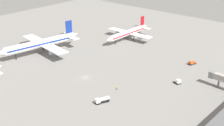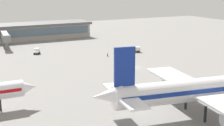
{
  "view_description": "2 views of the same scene",
  "coord_description": "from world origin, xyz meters",
  "px_view_note": "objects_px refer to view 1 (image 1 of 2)",
  "views": [
    {
      "loc": [
        -101.87,
        -105.47,
        68.48
      ],
      "look_at": [
        14.04,
        -5.36,
        4.94
      ],
      "focal_mm": 51.84,
      "sensor_mm": 36.0,
      "label": 1
    },
    {
      "loc": [
        58.92,
        98.13,
        28.55
      ],
      "look_at": [
        10.07,
        2.64,
        3.2
      ],
      "focal_mm": 54.18,
      "sensor_mm": 36.0,
      "label": 2
    }
  ],
  "objects_px": {
    "airplane_distant": "(41,44)",
    "pushback_tractor": "(192,63)",
    "baggage_tug": "(178,81)",
    "airplane_at_gate": "(128,33)",
    "ground_crew_worker": "(117,88)",
    "fuel_truck": "(102,100)"
  },
  "relations": [
    {
      "from": "pushback_tractor",
      "to": "fuel_truck",
      "type": "bearing_deg",
      "value": 7.44
    },
    {
      "from": "ground_crew_worker",
      "to": "airplane_at_gate",
      "type": "bearing_deg",
      "value": -175.79
    },
    {
      "from": "baggage_tug",
      "to": "ground_crew_worker",
      "type": "xyz_separation_m",
      "value": [
        -23.82,
        17.98,
        -0.31
      ]
    },
    {
      "from": "airplane_distant",
      "to": "pushback_tractor",
      "type": "height_order",
      "value": "airplane_distant"
    },
    {
      "from": "airplane_distant",
      "to": "ground_crew_worker",
      "type": "height_order",
      "value": "airplane_distant"
    },
    {
      "from": "airplane_at_gate",
      "to": "fuel_truck",
      "type": "distance_m",
      "value": 86.78
    },
    {
      "from": "airplane_at_gate",
      "to": "baggage_tug",
      "type": "height_order",
      "value": "airplane_at_gate"
    },
    {
      "from": "baggage_tug",
      "to": "pushback_tractor",
      "type": "xyz_separation_m",
      "value": [
        26.01,
        6.36,
        -0.19
      ]
    },
    {
      "from": "airplane_at_gate",
      "to": "pushback_tractor",
      "type": "distance_m",
      "value": 54.48
    },
    {
      "from": "fuel_truck",
      "to": "ground_crew_worker",
      "type": "distance_m",
      "value": 13.67
    },
    {
      "from": "airplane_at_gate",
      "to": "airplane_distant",
      "type": "distance_m",
      "value": 58.57
    },
    {
      "from": "fuel_truck",
      "to": "baggage_tug",
      "type": "height_order",
      "value": "fuel_truck"
    },
    {
      "from": "ground_crew_worker",
      "to": "baggage_tug",
      "type": "bearing_deg",
      "value": 112.94
    },
    {
      "from": "pushback_tractor",
      "to": "ground_crew_worker",
      "type": "height_order",
      "value": "pushback_tractor"
    },
    {
      "from": "airplane_at_gate",
      "to": "airplane_distant",
      "type": "bearing_deg",
      "value": -22.74
    },
    {
      "from": "pushback_tractor",
      "to": "ground_crew_worker",
      "type": "bearing_deg",
      "value": 2.11
    },
    {
      "from": "baggage_tug",
      "to": "airplane_at_gate",
      "type": "bearing_deg",
      "value": 175.08
    },
    {
      "from": "airplane_distant",
      "to": "airplane_at_gate",
      "type": "bearing_deg",
      "value": 165.58
    },
    {
      "from": "airplane_distant",
      "to": "pushback_tractor",
      "type": "bearing_deg",
      "value": 128.01
    },
    {
      "from": "airplane_distant",
      "to": "baggage_tug",
      "type": "xyz_separation_m",
      "value": [
        16.52,
        -82.72,
        -4.8
      ]
    },
    {
      "from": "airplane_distant",
      "to": "baggage_tug",
      "type": "distance_m",
      "value": 84.49
    },
    {
      "from": "airplane_distant",
      "to": "pushback_tractor",
      "type": "distance_m",
      "value": 87.54
    }
  ]
}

